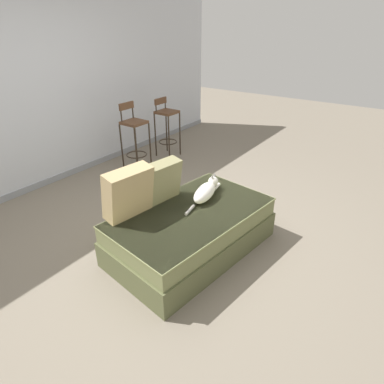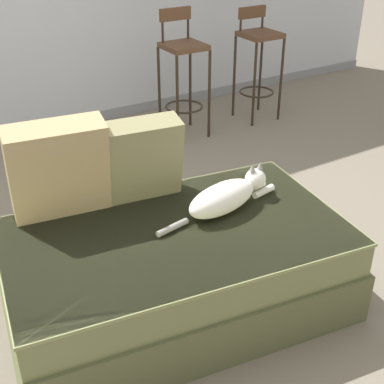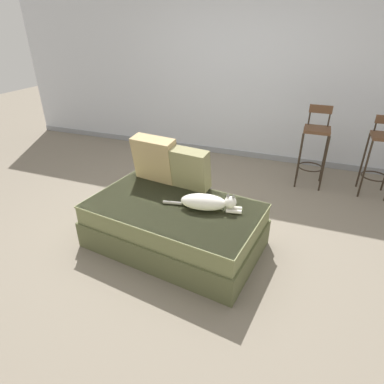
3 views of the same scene
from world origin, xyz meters
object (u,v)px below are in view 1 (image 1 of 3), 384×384
(throw_pillow_corner, at_px, (128,193))
(bar_stool_near_window, at_px, (134,133))
(couch, at_px, (191,230))
(cat, at_px, (206,191))
(throw_pillow_middle, at_px, (161,181))
(bar_stool_by_doorway, at_px, (167,122))

(throw_pillow_corner, xyz_separation_m, bar_stool_near_window, (1.56, 1.48, -0.10))
(couch, distance_m, cat, 0.44)
(cat, distance_m, bar_stool_near_window, 2.06)
(cat, relative_size, bar_stool_near_window, 0.71)
(throw_pillow_corner, relative_size, throw_pillow_middle, 1.13)
(couch, distance_m, bar_stool_near_window, 2.27)
(throw_pillow_middle, relative_size, bar_stool_near_window, 0.42)
(couch, height_order, cat, cat)
(throw_pillow_corner, relative_size, bar_stool_by_doorway, 0.50)
(bar_stool_near_window, relative_size, bar_stool_by_doorway, 1.06)
(bar_stool_near_window, xyz_separation_m, bar_stool_by_doorway, (0.78, -0.00, -0.01))
(throw_pillow_corner, distance_m, bar_stool_by_doorway, 2.77)
(throw_pillow_middle, xyz_separation_m, bar_stool_near_window, (1.16, 1.53, -0.07))
(throw_pillow_middle, height_order, bar_stool_by_doorway, bar_stool_by_doorway)
(cat, bearing_deg, throw_pillow_corner, 150.86)
(throw_pillow_middle, distance_m, cat, 0.48)
(couch, distance_m, bar_stool_by_doorway, 2.76)
(throw_pillow_middle, distance_m, bar_stool_by_doorway, 2.47)
(throw_pillow_middle, distance_m, bar_stool_near_window, 1.92)
(couch, xyz_separation_m, bar_stool_by_doorway, (1.95, 1.91, 0.36))
(couch, xyz_separation_m, bar_stool_near_window, (1.17, 1.91, 0.37))
(throw_pillow_middle, bearing_deg, bar_stool_by_doorway, 38.33)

